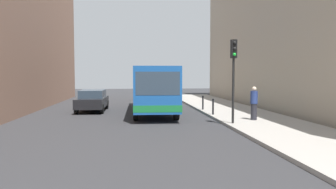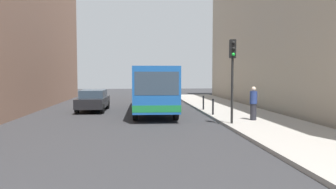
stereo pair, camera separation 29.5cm
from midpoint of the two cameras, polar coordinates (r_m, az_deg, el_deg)
ground_plane at (r=18.43m, az=-1.64°, el=-4.40°), size 80.00×80.00×0.00m
sidewalk at (r=19.54m, az=14.40°, el=-3.83°), size 4.40×40.00×0.15m
building_right at (r=25.88m, az=24.56°, el=11.61°), size 7.00×32.00×12.64m
bus at (r=21.90m, az=-2.22°, el=1.39°), size 2.75×11.07×3.00m
car_beside_bus at (r=23.02m, az=-12.76°, el=-0.94°), size 1.95×4.45×1.48m
car_behind_bus at (r=33.16m, az=-2.14°, el=0.50°), size 2.04×4.48×1.48m
traffic_light at (r=16.01m, az=11.91°, el=5.11°), size 0.28×0.33×4.10m
bollard_near at (r=19.48m, az=8.42°, el=-2.16°), size 0.11×0.11×0.95m
bollard_mid at (r=22.19m, az=6.68°, el=-1.45°), size 0.11×0.11×0.95m
pedestrian_near_signal at (r=17.54m, az=15.40°, el=-1.52°), size 0.38×0.38×1.77m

